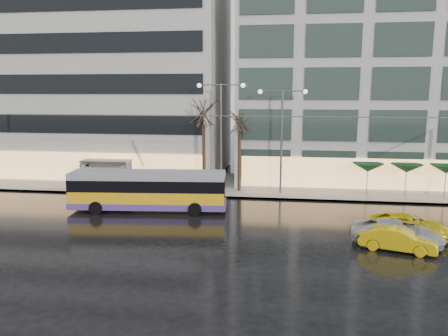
# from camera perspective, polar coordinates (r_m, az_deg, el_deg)

# --- Properties ---
(ground) EXTENTS (140.00, 140.00, 0.00)m
(ground) POSITION_cam_1_polar(r_m,az_deg,el_deg) (27.38, -7.78, -8.32)
(ground) COLOR black
(ground) RESTS_ON ground
(sidewalk) EXTENTS (80.00, 10.00, 0.15)m
(sidewalk) POSITION_cam_1_polar(r_m,az_deg,el_deg) (40.26, 0.25, -2.12)
(sidewalk) COLOR gray
(sidewalk) RESTS_ON ground
(kerb) EXTENTS (80.00, 0.10, 0.15)m
(kerb) POSITION_cam_1_polar(r_m,az_deg,el_deg) (35.48, -0.78, -3.80)
(kerb) COLOR slate
(kerb) RESTS_ON ground
(building_left) EXTENTS (34.00, 14.00, 22.00)m
(building_left) POSITION_cam_1_polar(r_m,az_deg,el_deg) (49.75, -20.48, 12.43)
(building_left) COLOR #AEACA6
(building_left) RESTS_ON sidewalk
(building_right) EXTENTS (32.00, 14.00, 25.00)m
(building_right) POSITION_cam_1_polar(r_m,az_deg,el_deg) (45.78, 23.51, 14.38)
(building_right) COLOR #AEACA6
(building_right) RESTS_ON sidewalk
(trolleybus) EXTENTS (11.32, 4.62, 5.18)m
(trolleybus) POSITION_cam_1_polar(r_m,az_deg,el_deg) (31.99, -9.87, -3.07)
(trolleybus) COLOR #EDAA14
(trolleybus) RESTS_ON ground
(catenary) EXTENTS (42.24, 5.12, 7.00)m
(catenary) POSITION_cam_1_polar(r_m,az_deg,el_deg) (33.78, -2.75, 2.69)
(catenary) COLOR #595B60
(catenary) RESTS_ON ground
(bus_shelter) EXTENTS (4.20, 1.60, 2.51)m
(bus_shelter) POSITION_cam_1_polar(r_m,az_deg,el_deg) (39.46, -15.51, 0.05)
(bus_shelter) COLOR #595B60
(bus_shelter) RESTS_ON sidewalk
(street_lamp_near) EXTENTS (3.96, 0.36, 9.03)m
(street_lamp_near) POSITION_cam_1_polar(r_m,az_deg,el_deg) (36.26, -0.40, 5.98)
(street_lamp_near) COLOR #595B60
(street_lamp_near) RESTS_ON sidewalk
(street_lamp_far) EXTENTS (3.96, 0.36, 8.53)m
(street_lamp_far) POSITION_cam_1_polar(r_m,az_deg,el_deg) (35.93, 7.56, 5.41)
(street_lamp_far) COLOR #595B60
(street_lamp_far) RESTS_ON sidewalk
(tree_a) EXTENTS (3.20, 3.20, 8.40)m
(tree_a) POSITION_cam_1_polar(r_m,az_deg,el_deg) (36.63, -2.70, 7.73)
(tree_a) COLOR black
(tree_a) RESTS_ON sidewalk
(tree_b) EXTENTS (3.20, 3.20, 7.70)m
(tree_b) POSITION_cam_1_polar(r_m,az_deg,el_deg) (36.45, 2.04, 6.64)
(tree_b) COLOR black
(tree_b) RESTS_ON sidewalk
(parasol_a) EXTENTS (2.50, 2.50, 2.65)m
(parasol_a) POSITION_cam_1_polar(r_m,az_deg,el_deg) (37.19, 18.29, 0.06)
(parasol_a) COLOR #595B60
(parasol_a) RESTS_ON sidewalk
(parasol_b) EXTENTS (2.50, 2.50, 2.65)m
(parasol_b) POSITION_cam_1_polar(r_m,az_deg,el_deg) (37.86, 22.75, -0.04)
(parasol_b) COLOR #595B60
(parasol_b) RESTS_ON sidewalk
(parasol_c) EXTENTS (2.50, 2.50, 2.65)m
(parasol_c) POSITION_cam_1_polar(r_m,az_deg,el_deg) (38.76, 27.03, -0.15)
(parasol_c) COLOR #595B60
(parasol_c) RESTS_ON sidewalk
(taxi_b) EXTENTS (4.24, 2.43, 1.32)m
(taxi_b) POSITION_cam_1_polar(r_m,az_deg,el_deg) (25.83, 21.71, -8.57)
(taxi_b) COLOR #DBB20B
(taxi_b) RESTS_ON ground
(taxi_c) EXTENTS (5.20, 3.55, 1.32)m
(taxi_c) POSITION_cam_1_polar(r_m,az_deg,el_deg) (28.42, 23.01, -6.97)
(taxi_c) COLOR yellow
(taxi_c) RESTS_ON ground
(sedan_silver) EXTENTS (5.33, 3.16, 1.39)m
(sedan_silver) POSITION_cam_1_polar(r_m,az_deg,el_deg) (26.71, 21.69, -7.88)
(sedan_silver) COLOR #B1B1B6
(sedan_silver) RESTS_ON ground
(pedestrian_a) EXTENTS (1.04, 1.06, 2.19)m
(pedestrian_a) POSITION_cam_1_polar(r_m,az_deg,el_deg) (38.04, -15.06, -0.90)
(pedestrian_a) COLOR black
(pedestrian_a) RESTS_ON sidewalk
(pedestrian_b) EXTENTS (1.13, 1.06, 1.86)m
(pedestrian_b) POSITION_cam_1_polar(r_m,az_deg,el_deg) (38.26, -12.83, -1.49)
(pedestrian_b) COLOR black
(pedestrian_b) RESTS_ON sidewalk
(pedestrian_c) EXTENTS (1.16, 1.13, 2.11)m
(pedestrian_c) POSITION_cam_1_polar(r_m,az_deg,el_deg) (40.53, -17.82, -0.81)
(pedestrian_c) COLOR black
(pedestrian_c) RESTS_ON sidewalk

